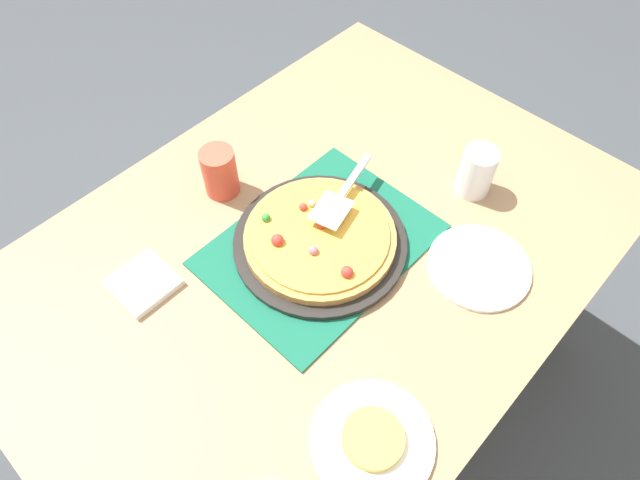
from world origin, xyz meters
name	(u,v)px	position (x,y,z in m)	size (l,w,h in m)	color
ground_plane	(320,377)	(0.00, 0.00, 0.00)	(8.00, 8.00, 0.00)	#3D4247
dining_table	(320,272)	(0.00, 0.00, 0.64)	(1.40, 1.00, 0.75)	#9E7A56
placemat	(320,245)	(0.00, 0.00, 0.75)	(0.48, 0.36, 0.01)	#145B42
pizza_pan	(320,242)	(0.00, 0.00, 0.76)	(0.38, 0.38, 0.01)	black
pizza	(320,237)	(0.00, 0.00, 0.78)	(0.33, 0.33, 0.05)	#B78442
plate_far_right	(372,441)	(-0.24, -0.36, 0.76)	(0.22, 0.22, 0.01)	white
plate_side	(479,267)	(0.19, -0.29, 0.76)	(0.22, 0.22, 0.01)	white
served_slice_right	(373,438)	(-0.24, -0.36, 0.77)	(0.11, 0.11, 0.02)	#EAB747
cup_near	(220,172)	(-0.04, 0.28, 0.81)	(0.08, 0.08, 0.12)	#E04C38
cup_far	(477,172)	(0.37, -0.15, 0.81)	(0.08, 0.08, 0.12)	white
pizza_server	(341,195)	(0.09, 0.03, 0.82)	(0.23, 0.10, 0.01)	silver
napkin_stack	(144,283)	(-0.33, 0.20, 0.76)	(0.12, 0.12, 0.02)	white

